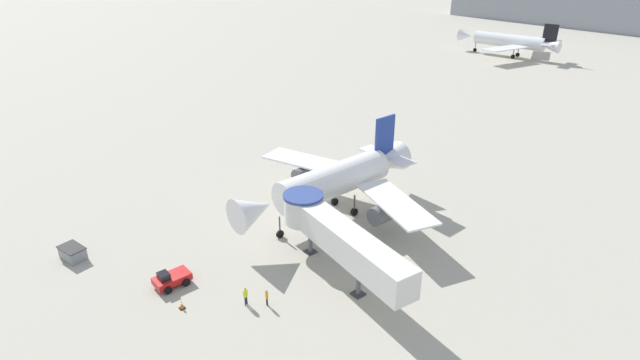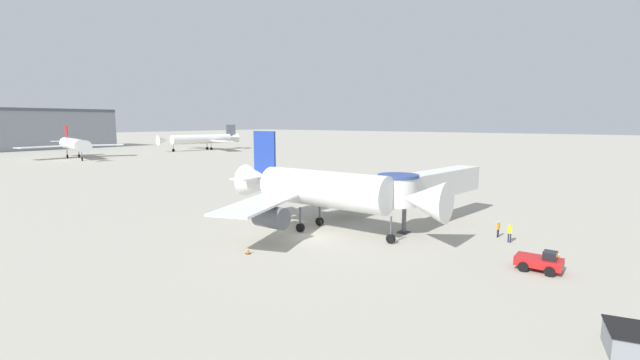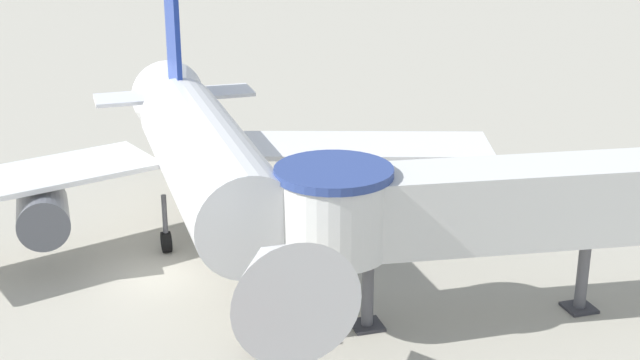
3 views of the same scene
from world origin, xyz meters
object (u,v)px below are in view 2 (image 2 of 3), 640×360
service_container_gray (626,341)px  traffic_cone_port_wing (248,250)px  ground_crew_wing_walker (510,232)px  background_jet_red_tail (74,144)px  background_jet_gray_tail (204,139)px  jet_bridge (427,185)px  main_airplane (320,190)px  traffic_cone_apron_front (558,256)px  pushback_tug_red (540,262)px  ground_crew_marshaller (498,228)px

service_container_gray → traffic_cone_port_wing: size_ratio=4.72×
traffic_cone_port_wing → ground_crew_wing_walker: 24.48m
traffic_cone_port_wing → background_jet_red_tail: size_ratio=0.02×
traffic_cone_port_wing → background_jet_gray_tail: 139.71m
ground_crew_wing_walker → jet_bridge: bearing=-23.6°
main_airplane → background_jet_gray_tail: 134.04m
jet_bridge → traffic_cone_apron_front: (-4.68, -13.59, -4.11)m
service_container_gray → background_jet_red_tail: 144.05m
main_airplane → service_container_gray: (-10.21, -26.51, -3.68)m
jet_bridge → service_container_gray: (-18.87, -18.50, -3.83)m
main_airplane → background_jet_gray_tail: main_airplane is taller
service_container_gray → traffic_cone_port_wing: bearing=89.9°
jet_bridge → background_jet_red_tail: bearing=89.7°
pushback_tug_red → traffic_cone_apron_front: 3.75m
pushback_tug_red → traffic_cone_apron_front: size_ratio=3.98×
main_airplane → background_jet_gray_tail: bearing=56.4°
pushback_tug_red → background_jet_red_tail: 136.28m
main_airplane → jet_bridge: bearing=-43.4°
jet_bridge → main_airplane: bearing=144.5°
traffic_cone_port_wing → ground_crew_marshaller: 24.48m
main_airplane → background_jet_gray_tail: size_ratio=0.78×
jet_bridge → service_container_gray: size_ratio=5.82×
traffic_cone_port_wing → ground_crew_wing_walker: ground_crew_wing_walker is taller
service_container_gray → traffic_cone_port_wing: service_container_gray is taller
service_container_gray → background_jet_red_tail: bearing=76.0°
ground_crew_marshaller → traffic_cone_apron_front: bearing=68.4°
traffic_cone_port_wing → background_jet_gray_tail: size_ratio=0.02×
pushback_tug_red → traffic_cone_port_wing: bearing=115.9°
main_airplane → ground_crew_marshaller: 18.12m
jet_bridge → traffic_cone_apron_front: 14.95m
service_container_gray → background_jet_gray_tail: (83.24, 138.91, 3.70)m
main_airplane → background_jet_gray_tail: (73.03, 112.40, 0.03)m
jet_bridge → pushback_tug_red: (-8.33, -12.82, -3.76)m
pushback_tug_red → ground_crew_marshaller: (8.11, 5.16, 0.21)m
main_airplane → jet_bridge: 11.79m
background_jet_gray_tail → pushback_tug_red: bearing=-19.3°
pushback_tug_red → background_jet_red_tail: (24.28, 134.05, 3.62)m
background_jet_gray_tail → background_jet_red_tail: (-48.43, 0.82, -0.01)m
ground_crew_marshaller → traffic_cone_port_wing: bearing=-25.2°
main_airplane → background_jet_red_tail: bearing=77.1°
background_jet_red_tail → pushback_tug_red: bearing=-86.8°
ground_crew_marshaller → main_airplane: bearing=-46.4°
service_container_gray → ground_crew_wing_walker: size_ratio=1.68×
jet_bridge → traffic_cone_port_wing: 20.96m
traffic_cone_apron_front → ground_crew_wing_walker: 5.61m
traffic_cone_apron_front → background_jet_red_tail: bearing=81.3°
main_airplane → pushback_tug_red: main_airplane is taller
jet_bridge → ground_crew_wing_walker: (-1.49, -9.03, -3.45)m
traffic_cone_apron_front → traffic_cone_port_wing: 26.01m
pushback_tug_red → ground_crew_marshaller: pushback_tug_red is taller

